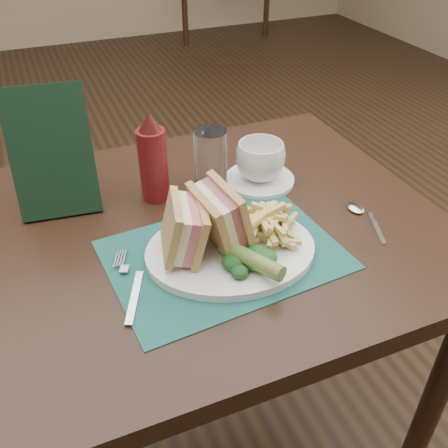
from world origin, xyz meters
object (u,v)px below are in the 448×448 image
(coffee_cup, at_px, (260,161))
(sandwich_half_a, at_px, (171,230))
(table_main, at_px, (210,350))
(check_presenter, at_px, (52,153))
(ketchup_bottle, at_px, (153,157))
(plate, at_px, (231,250))
(sandwich_half_b, at_px, (210,219))
(saucer, at_px, (259,180))
(drinking_glass, at_px, (211,160))
(placemat, at_px, (224,255))

(coffee_cup, bearing_deg, sandwich_half_a, -143.84)
(table_main, height_order, check_presenter, check_presenter)
(coffee_cup, height_order, ketchup_bottle, ketchup_bottle)
(plate, distance_m, coffee_cup, 0.26)
(sandwich_half_b, bearing_deg, saucer, 39.64)
(drinking_glass, bearing_deg, ketchup_bottle, 176.98)
(placemat, xyz_separation_m, plate, (0.01, -0.00, 0.01))
(drinking_glass, distance_m, ketchup_bottle, 0.12)
(drinking_glass, relative_size, check_presenter, 0.52)
(sandwich_half_a, distance_m, coffee_cup, 0.32)
(table_main, distance_m, saucer, 0.42)
(placemat, distance_m, drinking_glass, 0.24)
(sandwich_half_a, xyz_separation_m, sandwich_half_b, (0.07, -0.00, 0.00))
(placemat, relative_size, drinking_glass, 3.07)
(sandwich_half_a, height_order, coffee_cup, sandwich_half_a)
(sandwich_half_b, xyz_separation_m, ketchup_bottle, (-0.04, 0.22, 0.02))
(plate, height_order, sandwich_half_a, sandwich_half_a)
(saucer, bearing_deg, check_presenter, 170.80)
(sandwich_half_b, distance_m, saucer, 0.27)
(placemat, distance_m, plate, 0.01)
(placemat, relative_size, plate, 1.33)
(sandwich_half_b, bearing_deg, plate, -34.27)
(coffee_cup, relative_size, ketchup_bottle, 0.56)
(check_presenter, bearing_deg, plate, -40.46)
(sandwich_half_b, bearing_deg, sandwich_half_a, 173.25)
(placemat, xyz_separation_m, drinking_glass, (0.06, 0.22, 0.06))
(placemat, height_order, plate, plate)
(saucer, height_order, coffee_cup, coffee_cup)
(placemat, height_order, sandwich_half_b, sandwich_half_b)
(table_main, distance_m, ketchup_bottle, 0.49)
(sandwich_half_b, bearing_deg, table_main, 67.03)
(plate, relative_size, coffee_cup, 2.87)
(sandwich_half_a, xyz_separation_m, drinking_glass, (0.15, 0.21, -0.01))
(table_main, relative_size, saucer, 6.00)
(saucer, bearing_deg, placemat, -129.69)
(saucer, height_order, drinking_glass, drinking_glass)
(plate, distance_m, sandwich_half_a, 0.12)
(placemat, relative_size, coffee_cup, 3.82)
(sandwich_half_a, relative_size, ketchup_bottle, 0.57)
(ketchup_bottle, bearing_deg, table_main, -62.12)
(placemat, height_order, drinking_glass, drinking_glass)
(table_main, relative_size, check_presenter, 3.61)
(saucer, distance_m, coffee_cup, 0.05)
(saucer, distance_m, ketchup_bottle, 0.24)
(table_main, bearing_deg, ketchup_bottle, 117.88)
(saucer, bearing_deg, sandwich_half_a, -143.84)
(sandwich_half_a, bearing_deg, placemat, 3.12)
(table_main, xyz_separation_m, sandwich_half_b, (-0.03, -0.09, 0.45))
(placemat, relative_size, sandwich_half_a, 3.75)
(placemat, bearing_deg, sandwich_half_a, 170.25)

